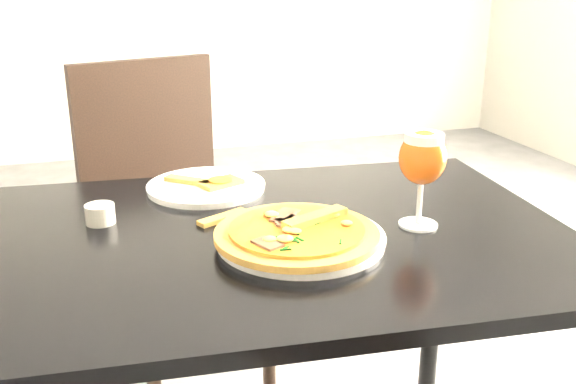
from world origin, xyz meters
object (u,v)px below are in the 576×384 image
object	(u,v)px
dining_table	(265,274)
chair_far	(169,215)
pizza	(297,232)
beer_glass	(423,158)

from	to	relation	value
dining_table	chair_far	distance (m)	0.70
pizza	chair_far	bearing A→B (deg)	101.26
chair_far	dining_table	bearing A→B (deg)	-97.88
dining_table	beer_glass	xyz separation A→B (m)	(0.30, -0.06, 0.23)
dining_table	pizza	xyz separation A→B (m)	(0.04, -0.08, 0.12)
dining_table	chair_far	xyz separation A→B (m)	(-0.11, 0.68, -0.12)
pizza	beer_glass	xyz separation A→B (m)	(0.26, 0.02, 0.11)
chair_far	beer_glass	distance (m)	0.92
chair_far	pizza	size ratio (longest dim) A/B	3.23
chair_far	beer_glass	size ratio (longest dim) A/B	5.06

